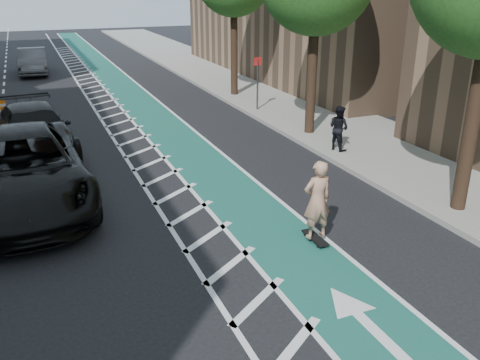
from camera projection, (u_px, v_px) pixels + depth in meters
ground at (161, 281)px, 10.19m from camera, size 120.00×120.00×0.00m
bike_lane at (171, 135)px, 19.85m from camera, size 2.00×90.00×0.01m
buffer_strip at (133, 139)px, 19.32m from camera, size 1.40×90.00×0.01m
sidewalk_right at (316, 117)px, 22.16m from camera, size 5.00×90.00×0.15m
curb_right at (265, 122)px, 21.28m from camera, size 0.12×90.00×0.16m
sign_post at (258, 83)px, 22.73m from camera, size 0.35×0.08×2.47m
skateboard at (315, 238)px, 11.69m from camera, size 0.25×0.87×0.12m
skateboarder at (317, 200)px, 11.34m from camera, size 0.68×0.45×1.85m
suv_near at (21, 169)px, 13.37m from camera, size 3.51×7.19×1.97m
suv_far at (35, 131)px, 17.38m from camera, size 2.78×5.79×1.63m
car_grey at (33, 61)px, 32.59m from camera, size 1.84×4.89×1.60m
pedestrian at (339, 128)px, 17.36m from camera, size 0.79×0.90×1.55m
barrel_c at (0, 108)px, 22.41m from camera, size 0.60×0.60×0.82m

